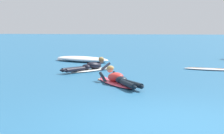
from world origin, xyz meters
The scene contains 5 objects.
ground_plane centered at (0.00, 10.00, 0.00)m, with size 120.00×120.00×0.00m, color #235B84.
surfer_near centered at (-1.37, 3.92, 0.14)m, with size 1.74×2.46×0.54m.
surfer_far centered at (-2.81, 6.88, 0.14)m, with size 1.77×2.41×0.53m.
drifting_surfboard centered at (1.64, 7.88, 0.03)m, with size 2.01×0.93×0.16m.
whitewater_mid_right centered at (-3.97, 10.29, 0.12)m, with size 3.07×2.10×0.25m.
Camera 1 is at (0.06, -6.17, 1.66)m, focal length 57.52 mm.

